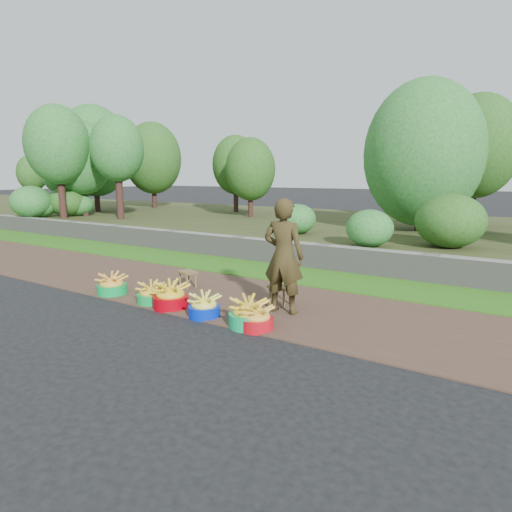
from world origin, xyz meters
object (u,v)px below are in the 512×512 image
Objects in this scene: basin_a at (112,285)px; basin_d at (204,307)px; stool_left at (188,274)px; basin_e at (248,314)px; stool_right at (280,289)px; basin_c at (171,297)px; vendor_woman at (284,256)px; basin_b at (152,294)px; basin_f at (257,319)px.

basin_a is 1.06× the size of basin_d.
basin_d reaches higher than stool_left.
stool_right is (-0.10, 1.08, 0.09)m from basin_e.
basin_d is at bearing -4.45° from basin_c.
basin_c reaches higher than basin_d.
basin_c reaches higher than basin_e.
basin_e is at bearing 74.91° from vendor_woman.
vendor_woman is at bearing -54.71° from stool_right.
stool_left is 0.23× the size of vendor_woman.
stool_right is (1.80, 1.03, 0.11)m from basin_b.
basin_e is at bearing -1.20° from basin_a.
basin_f is 1.14× the size of stool_left.
basin_e is 2.36m from stool_left.
basin_a reaches higher than basin_f.
basin_d is at bearing 34.85° from vendor_woman.
basin_c is 1.48m from basin_e.
basin_d is at bearing -179.59° from basin_e.
basin_f is 0.27× the size of vendor_woman.
vendor_woman is (2.02, 0.71, 0.72)m from basin_b.
vendor_woman reaches higher than basin_d.
basin_a is at bearing 179.59° from basin_c.
basin_f is at bearing 86.68° from vendor_woman.
basin_b is 1.14m from basin_d.
stool_right is at bearing 36.87° from basin_c.
basin_e is (1.48, -0.05, -0.00)m from basin_c.
basin_e is 1.17× the size of basin_f.
basin_d is (2.10, -0.07, -0.01)m from basin_a.
stool_right is at bearing 103.28° from basin_f.
vendor_woman is at bearing 13.26° from basin_a.
basin_d is 0.87× the size of basin_e.
stool_left is at bearing 118.94° from basin_c.
vendor_woman is at bearing 92.77° from basin_f.
basin_a reaches higher than basin_d.
stool_right is (2.76, 1.02, 0.10)m from basin_a.
stool_left is (-2.23, 1.16, 0.10)m from basin_f.
basin_e reaches higher than basin_a.
basin_a is at bearing 178.18° from basin_f.
stool_right is at bearing 29.75° from basin_b.
basin_e is at bearing -28.42° from stool_left.
basin_c is 1.21× the size of basin_f.
basin_e is (2.86, -0.06, 0.01)m from basin_a.
basin_e is 0.17m from basin_f.
basin_a is 1.39m from basin_c.
basin_d is 1.28m from stool_right.
basin_d reaches higher than stool_right.
basin_f is at bearing -3.02° from basin_c.
stool_right is at bearing -1.15° from stool_left.
basin_c is at bearing -61.06° from stool_left.
stool_left is (0.79, 1.06, 0.09)m from basin_a.
stool_left is (-0.17, 1.07, 0.10)m from basin_b.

